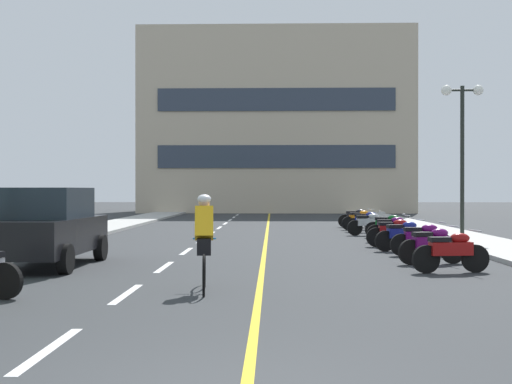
{
  "coord_description": "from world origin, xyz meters",
  "views": [
    {
      "loc": [
        0.48,
        -5.44,
        1.77
      ],
      "look_at": [
        -0.02,
        15.11,
        1.7
      ],
      "focal_mm": 47.55,
      "sensor_mm": 36.0,
      "label": 1
    }
  ],
  "objects_px": {
    "motorcycle_10": "(366,221)",
    "cyclist_rider": "(204,240)",
    "motorcycle_4": "(422,238)",
    "motorcycle_11": "(360,219)",
    "parked_car_near": "(48,227)",
    "motorcycle_2": "(451,251)",
    "motorcycle_7": "(392,228)",
    "motorcycle_3": "(432,244)",
    "motorcycle_6": "(394,232)",
    "motorcycle_12": "(357,217)",
    "motorcycle_8": "(389,225)",
    "street_lamp_mid": "(462,126)",
    "motorcycle_9": "(369,223)",
    "motorcycle_5": "(403,235)"
  },
  "relations": [
    {
      "from": "motorcycle_3",
      "to": "motorcycle_4",
      "type": "distance_m",
      "value": 1.98
    },
    {
      "from": "motorcycle_6",
      "to": "motorcycle_12",
      "type": "bearing_deg",
      "value": 89.06
    },
    {
      "from": "street_lamp_mid",
      "to": "motorcycle_2",
      "type": "relative_size",
      "value": 3.12
    },
    {
      "from": "street_lamp_mid",
      "to": "motorcycle_8",
      "type": "distance_m",
      "value": 4.35
    },
    {
      "from": "parked_car_near",
      "to": "motorcycle_8",
      "type": "bearing_deg",
      "value": 44.46
    },
    {
      "from": "motorcycle_5",
      "to": "motorcycle_10",
      "type": "distance_m",
      "value": 8.49
    },
    {
      "from": "motorcycle_5",
      "to": "motorcycle_7",
      "type": "bearing_deg",
      "value": 85.76
    },
    {
      "from": "motorcycle_2",
      "to": "motorcycle_11",
      "type": "height_order",
      "value": "same"
    },
    {
      "from": "motorcycle_3",
      "to": "motorcycle_6",
      "type": "distance_m",
      "value": 4.87
    },
    {
      "from": "parked_car_near",
      "to": "cyclist_rider",
      "type": "height_order",
      "value": "parked_car_near"
    },
    {
      "from": "street_lamp_mid",
      "to": "motorcycle_12",
      "type": "xyz_separation_m",
      "value": [
        -2.65,
        8.13,
        -3.5
      ]
    },
    {
      "from": "motorcycle_12",
      "to": "motorcycle_7",
      "type": "bearing_deg",
      "value": -89.52
    },
    {
      "from": "motorcycle_10",
      "to": "cyclist_rider",
      "type": "distance_m",
      "value": 17.09
    },
    {
      "from": "motorcycle_4",
      "to": "motorcycle_11",
      "type": "height_order",
      "value": "same"
    },
    {
      "from": "motorcycle_3",
      "to": "motorcycle_11",
      "type": "xyz_separation_m",
      "value": [
        0.05,
        13.71,
        0.0
      ]
    },
    {
      "from": "parked_car_near",
      "to": "cyclist_rider",
      "type": "distance_m",
      "value": 5.43
    },
    {
      "from": "street_lamp_mid",
      "to": "motorcycle_6",
      "type": "distance_m",
      "value": 5.23
    },
    {
      "from": "street_lamp_mid",
      "to": "motorcycle_3",
      "type": "distance_m",
      "value": 8.76
    },
    {
      "from": "motorcycle_4",
      "to": "motorcycle_6",
      "type": "distance_m",
      "value": 2.91
    },
    {
      "from": "parked_car_near",
      "to": "motorcycle_4",
      "type": "bearing_deg",
      "value": 16.19
    },
    {
      "from": "motorcycle_4",
      "to": "motorcycle_11",
      "type": "distance_m",
      "value": 11.75
    },
    {
      "from": "motorcycle_10",
      "to": "motorcycle_11",
      "type": "relative_size",
      "value": 1.02
    },
    {
      "from": "motorcycle_2",
      "to": "motorcycle_10",
      "type": "height_order",
      "value": "same"
    },
    {
      "from": "motorcycle_8",
      "to": "cyclist_rider",
      "type": "distance_m",
      "value": 14.01
    },
    {
      "from": "motorcycle_4",
      "to": "motorcycle_6",
      "type": "height_order",
      "value": "same"
    },
    {
      "from": "parked_car_near",
      "to": "motorcycle_5",
      "type": "height_order",
      "value": "parked_car_near"
    },
    {
      "from": "motorcycle_8",
      "to": "motorcycle_9",
      "type": "xyz_separation_m",
      "value": [
        -0.49,
        1.62,
        0.0
      ]
    },
    {
      "from": "motorcycle_8",
      "to": "motorcycle_10",
      "type": "distance_m",
      "value": 3.41
    },
    {
      "from": "motorcycle_2",
      "to": "motorcycle_7",
      "type": "xyz_separation_m",
      "value": [
        0.21,
        8.4,
        0.0
      ]
    },
    {
      "from": "street_lamp_mid",
      "to": "motorcycle_9",
      "type": "height_order",
      "value": "street_lamp_mid"
    },
    {
      "from": "motorcycle_4",
      "to": "motorcycle_5",
      "type": "distance_m",
      "value": 1.49
    },
    {
      "from": "motorcycle_2",
      "to": "motorcycle_12",
      "type": "xyz_separation_m",
      "value": [
        0.14,
        17.33,
        0.0
      ]
    },
    {
      "from": "parked_car_near",
      "to": "motorcycle_7",
      "type": "bearing_deg",
      "value": 38.89
    },
    {
      "from": "motorcycle_8",
      "to": "motorcycle_6",
      "type": "bearing_deg",
      "value": -97.15
    },
    {
      "from": "motorcycle_6",
      "to": "motorcycle_11",
      "type": "xyz_separation_m",
      "value": [
        0.08,
        8.85,
        0.0
      ]
    },
    {
      "from": "motorcycle_7",
      "to": "cyclist_rider",
      "type": "height_order",
      "value": "cyclist_rider"
    },
    {
      "from": "motorcycle_10",
      "to": "cyclist_rider",
      "type": "height_order",
      "value": "cyclist_rider"
    },
    {
      "from": "motorcycle_12",
      "to": "motorcycle_10",
      "type": "bearing_deg",
      "value": -90.86
    },
    {
      "from": "motorcycle_10",
      "to": "cyclist_rider",
      "type": "bearing_deg",
      "value": -107.3
    },
    {
      "from": "motorcycle_2",
      "to": "motorcycle_11",
      "type": "xyz_separation_m",
      "value": [
        0.04,
        15.4,
        0.0
      ]
    },
    {
      "from": "motorcycle_2",
      "to": "motorcycle_4",
      "type": "bearing_deg",
      "value": 87.01
    },
    {
      "from": "street_lamp_mid",
      "to": "motorcycle_12",
      "type": "height_order",
      "value": "street_lamp_mid"
    },
    {
      "from": "motorcycle_9",
      "to": "motorcycle_8",
      "type": "bearing_deg",
      "value": -73.19
    },
    {
      "from": "motorcycle_4",
      "to": "motorcycle_12",
      "type": "distance_m",
      "value": 13.68
    },
    {
      "from": "motorcycle_9",
      "to": "motorcycle_10",
      "type": "bearing_deg",
      "value": 85.12
    },
    {
      "from": "motorcycle_2",
      "to": "motorcycle_8",
      "type": "xyz_separation_m",
      "value": [
        0.42,
        10.21,
        0.0
      ]
    },
    {
      "from": "motorcycle_2",
      "to": "motorcycle_10",
      "type": "relative_size",
      "value": 1.01
    },
    {
      "from": "motorcycle_8",
      "to": "motorcycle_9",
      "type": "height_order",
      "value": "same"
    },
    {
      "from": "motorcycle_4",
      "to": "motorcycle_7",
      "type": "height_order",
      "value": "same"
    },
    {
      "from": "motorcycle_9",
      "to": "motorcycle_10",
      "type": "xyz_separation_m",
      "value": [
        0.15,
        1.77,
        0.0
      ]
    }
  ]
}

